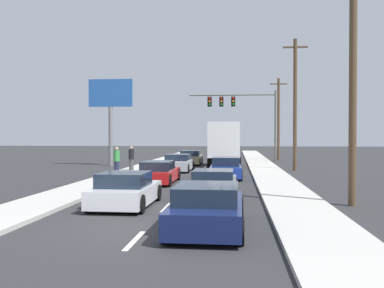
{
  "coord_description": "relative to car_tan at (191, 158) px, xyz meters",
  "views": [
    {
      "loc": [
        2.48,
        -11.74,
        2.59
      ],
      "look_at": [
        -0.44,
        17.61,
        2.02
      ],
      "focal_mm": 40.99,
      "sensor_mm": 36.0,
      "label": 1
    }
  ],
  "objects": [
    {
      "name": "utility_pole_near",
      "position": [
        8.26,
        -22.27,
        3.75
      ],
      "size": [
        1.8,
        0.28,
        8.4
      ],
      "color": "brown",
      "rests_on": "ground_plane"
    },
    {
      "name": "sidewalk_right",
      "position": [
        6.21,
        -7.09,
        -0.52
      ],
      "size": [
        2.3,
        80.0,
        0.14
      ],
      "primitive_type": "cube",
      "color": "#B2AFA8",
      "rests_on": "ground_plane"
    },
    {
      "name": "car_silver",
      "position": [
        -0.14,
        -7.45,
        0.0
      ],
      "size": [
        1.97,
        4.07,
        1.25
      ],
      "color": "#B7BABF",
      "rests_on": "ground_plane"
    },
    {
      "name": "traffic_signal_mast",
      "position": [
        4.03,
        4.65,
        4.87
      ],
      "size": [
        8.57,
        0.69,
        7.02
      ],
      "color": "#595B56",
      "rests_on": "ground_plane"
    },
    {
      "name": "pedestrian_near_corner",
      "position": [
        -3.57,
        -11.5,
        0.41
      ],
      "size": [
        0.38,
        0.38,
        1.73
      ],
      "color": "#1E233F",
      "rests_on": "sidewalk_left"
    },
    {
      "name": "car_white",
      "position": [
        -0.01,
        -23.19,
        -0.01
      ],
      "size": [
        2.03,
        4.08,
        1.26
      ],
      "color": "white",
      "rests_on": "ground_plane"
    },
    {
      "name": "car_navy",
      "position": [
        3.21,
        -26.78,
        -0.0
      ],
      "size": [
        2.05,
        4.65,
        1.26
      ],
      "color": "#141E4C",
      "rests_on": "ground_plane"
    },
    {
      "name": "pedestrian_mid_block",
      "position": [
        -3.41,
        -8.25,
        0.39
      ],
      "size": [
        0.38,
        0.38,
        1.68
      ],
      "color": "#3F3F42",
      "rests_on": "sidewalk_left"
    },
    {
      "name": "car_gray",
      "position": [
        3.07,
        -20.45,
        -0.04
      ],
      "size": [
        1.99,
        4.64,
        1.17
      ],
      "color": "slate",
      "rests_on": "ground_plane"
    },
    {
      "name": "sidewalk_left",
      "position": [
        -3.2,
        -7.09,
        -0.52
      ],
      "size": [
        2.3,
        80.0,
        0.14
      ],
      "primitive_type": "cube",
      "color": "#B2AFA8",
      "rests_on": "ground_plane"
    },
    {
      "name": "car_red",
      "position": [
        -0.19,
        -15.32,
        -0.03
      ],
      "size": [
        1.9,
        4.47,
        1.21
      ],
      "color": "red",
      "rests_on": "ground_plane"
    },
    {
      "name": "car_blue",
      "position": [
        3.4,
        -12.19,
        0.01
      ],
      "size": [
        1.97,
        4.34,
        1.3
      ],
      "color": "#1E389E",
      "rests_on": "ground_plane"
    },
    {
      "name": "ground_plane",
      "position": [
        1.5,
        -2.09,
        -0.59
      ],
      "size": [
        140.0,
        140.0,
        0.0
      ],
      "primitive_type": "plane",
      "color": "#2B2B2D"
    },
    {
      "name": "roadside_billboard",
      "position": [
        -6.7,
        -2.07,
        4.67
      ],
      "size": [
        3.81,
        0.36,
        7.43
      ],
      "color": "slate",
      "rests_on": "ground_plane"
    },
    {
      "name": "car_tan",
      "position": [
        0.0,
        0.0,
        0.0
      ],
      "size": [
        2.01,
        4.23,
        1.26
      ],
      "color": "tan",
      "rests_on": "ground_plane"
    },
    {
      "name": "utility_pole_far",
      "position": [
        8.52,
        8.19,
        3.87
      ],
      "size": [
        1.8,
        0.28,
        8.65
      ],
      "color": "brown",
      "rests_on": "ground_plane"
    },
    {
      "name": "box_truck",
      "position": [
        3.12,
        -3.26,
        1.44
      ],
      "size": [
        2.59,
        7.87,
        3.6
      ],
      "color": "white",
      "rests_on": "ground_plane"
    },
    {
      "name": "lane_markings",
      "position": [
        1.5,
        -3.27,
        -0.58
      ],
      "size": [
        0.14,
        62.0,
        0.01
      ],
      "color": "silver",
      "rests_on": "ground_plane"
    },
    {
      "name": "utility_pole_mid",
      "position": [
        8.35,
        -5.93,
        4.4
      ],
      "size": [
        1.8,
        0.28,
        9.7
      ],
      "color": "brown",
      "rests_on": "ground_plane"
    }
  ]
}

